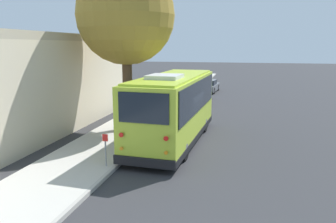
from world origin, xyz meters
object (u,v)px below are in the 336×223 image
Objects in this scene: parked_sedan_silver at (201,95)px; fire_hydrant at (163,110)px; shuttle_bus at (174,105)px; parked_sedan_gray at (209,86)px; street_tree at (127,9)px; sign_post_near at (106,150)px; sign_post_far at (124,132)px.

parked_sedan_silver reaches higher than fire_hydrant.
parked_sedan_silver is (12.20, 0.28, -1.29)m from shuttle_bus.
street_tree is (-16.89, 2.68, 6.10)m from parked_sedan_gray.
sign_post_near is 0.80× the size of sign_post_far.
shuttle_bus is 12.27m from parked_sedan_silver.
shuttle_bus is 5.91m from street_tree.
sign_post_far reaches higher than fire_hydrant.
street_tree is 11.86× the size of fire_hydrant.
street_tree is (-10.46, 2.70, 6.09)m from parked_sedan_silver.
parked_sedan_silver is 0.49× the size of street_tree.
fire_hydrant is (-6.76, 1.64, -0.05)m from parked_sedan_silver.
sign_post_far is at bearing -179.08° from fire_hydrant.
parked_sedan_silver is at bearing -175.62° from parked_sedan_gray.
street_tree reaches higher than fire_hydrant.
parked_sedan_gray is at bearing -4.12° from sign_post_far.
shuttle_bus is 2.93m from sign_post_far.
sign_post_near is (-22.82, 1.49, 0.22)m from parked_sedan_gray.
fire_hydrant is (5.44, 1.92, -1.34)m from shuttle_bus.
parked_sedan_gray is at bearing -3.74° from sign_post_near.
fire_hydrant is (3.70, -1.06, -6.14)m from street_tree.
parked_sedan_gray reaches higher than fire_hydrant.
fire_hydrant is (-13.19, 1.61, -0.04)m from parked_sedan_gray.
shuttle_bus reaches higher than sign_post_far.
sign_post_far is 1.99× the size of fire_hydrant.
street_tree is 6.99m from sign_post_far.
fire_hydrant is (9.63, 0.12, -0.26)m from sign_post_near.
shuttle_bus reaches higher than parked_sedan_silver.
shuttle_bus reaches higher than sign_post_near.
street_tree is at bearing 175.13° from parked_sedan_gray.
sign_post_far reaches higher than parked_sedan_silver.
street_tree is 7.24m from fire_hydrant.
sign_post_near is at bearing -179.62° from parked_sedan_gray.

